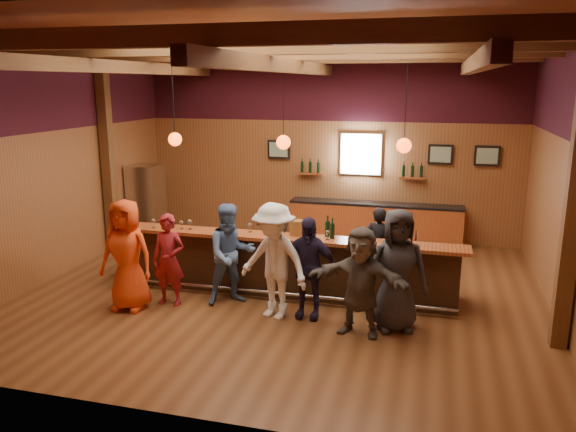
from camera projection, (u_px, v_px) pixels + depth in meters
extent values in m
plane|color=brown|center=(284.00, 293.00, 10.09)|extent=(9.00, 9.00, 0.00)
cube|color=brown|center=(328.00, 144.00, 13.33)|extent=(9.00, 0.04, 4.50)
cube|color=brown|center=(182.00, 225.00, 5.81)|extent=(9.00, 0.04, 4.50)
cube|color=brown|center=(56.00, 160.00, 10.69)|extent=(0.04, 8.00, 4.50)
cube|color=brown|center=(571.00, 180.00, 8.45)|extent=(0.04, 8.00, 4.50)
cube|color=brown|center=(283.00, 31.00, 9.05)|extent=(9.00, 8.00, 0.04)
cube|color=#370F18|center=(329.00, 84.00, 12.99)|extent=(9.00, 0.01, 1.70)
cube|color=#370F18|center=(50.00, 84.00, 10.36)|extent=(0.01, 8.00, 1.70)
cube|color=#553218|center=(107.00, 151.00, 12.07)|extent=(0.22, 0.22, 4.50)
cube|color=#553218|center=(575.00, 192.00, 7.55)|extent=(0.22, 0.22, 4.50)
cube|color=#553218|center=(213.00, 35.00, 6.30)|extent=(8.80, 0.20, 0.25)
cube|color=#553218|center=(265.00, 46.00, 8.18)|extent=(8.80, 0.20, 0.25)
cube|color=#553218|center=(298.00, 53.00, 10.06)|extent=(8.80, 0.20, 0.25)
cube|color=#553218|center=(320.00, 58.00, 11.94)|extent=(8.80, 0.20, 0.25)
cube|color=#553218|center=(120.00, 67.00, 9.93)|extent=(0.18, 7.80, 0.22)
cube|color=#553218|center=(283.00, 66.00, 9.18)|extent=(0.18, 7.80, 0.22)
cube|color=#553218|center=(476.00, 64.00, 8.43)|extent=(0.18, 7.80, 0.22)
cube|color=black|center=(284.00, 265.00, 9.97)|extent=(6.00, 0.60, 1.05)
cube|color=#923E1A|center=(281.00, 237.00, 9.67)|extent=(6.30, 0.50, 0.06)
cube|color=black|center=(289.00, 238.00, 10.24)|extent=(6.00, 0.48, 0.05)
cube|color=black|center=(289.00, 262.00, 10.35)|extent=(6.00, 0.48, 0.90)
cube|color=silver|center=(400.00, 248.00, 9.75)|extent=(0.45, 0.40, 0.14)
cube|color=silver|center=(430.00, 250.00, 9.62)|extent=(0.45, 0.40, 0.14)
cylinder|color=silver|center=(277.00, 293.00, 9.66)|extent=(6.00, 0.06, 0.06)
cube|color=#923E1A|center=(375.00, 224.00, 13.19)|extent=(4.00, 0.50, 0.90)
cube|color=black|center=(375.00, 204.00, 13.08)|extent=(4.00, 0.52, 0.05)
cube|color=silver|center=(361.00, 154.00, 13.13)|extent=(0.95, 0.08, 0.95)
cube|color=white|center=(361.00, 154.00, 13.08)|extent=(0.78, 0.01, 0.78)
cube|color=black|center=(279.00, 149.00, 13.61)|extent=(0.55, 0.04, 0.45)
cube|color=silver|center=(278.00, 150.00, 13.59)|extent=(0.45, 0.01, 0.35)
cube|color=black|center=(440.00, 154.00, 12.66)|extent=(0.55, 0.04, 0.45)
cube|color=silver|center=(440.00, 155.00, 12.64)|extent=(0.45, 0.01, 0.35)
cube|color=black|center=(487.00, 156.00, 12.41)|extent=(0.55, 0.04, 0.45)
cube|color=silver|center=(487.00, 156.00, 12.39)|extent=(0.45, 0.01, 0.35)
cube|color=#923E1A|center=(310.00, 174.00, 13.48)|extent=(0.60, 0.18, 0.04)
cylinder|color=black|center=(302.00, 167.00, 13.50)|extent=(0.07, 0.07, 0.26)
cylinder|color=black|center=(310.00, 167.00, 13.45)|extent=(0.07, 0.07, 0.26)
cylinder|color=black|center=(318.00, 168.00, 13.40)|extent=(0.07, 0.07, 0.26)
cube|color=#923E1A|center=(412.00, 178.00, 12.88)|extent=(0.60, 0.18, 0.04)
cylinder|color=black|center=(403.00, 171.00, 12.90)|extent=(0.07, 0.07, 0.26)
cylinder|color=black|center=(412.00, 171.00, 12.85)|extent=(0.07, 0.07, 0.26)
cylinder|color=black|center=(421.00, 172.00, 12.80)|extent=(0.07, 0.07, 0.26)
cylinder|color=black|center=(173.00, 104.00, 9.82)|extent=(0.01, 0.01, 1.25)
sphere|color=#FF440C|center=(175.00, 139.00, 9.97)|extent=(0.24, 0.24, 0.24)
cylinder|color=black|center=(283.00, 105.00, 9.32)|extent=(0.01, 0.01, 1.25)
sphere|color=#FF440C|center=(283.00, 142.00, 9.47)|extent=(0.24, 0.24, 0.24)
cylinder|color=black|center=(406.00, 106.00, 8.82)|extent=(0.01, 0.01, 1.25)
sphere|color=#FF440C|center=(404.00, 146.00, 8.97)|extent=(0.24, 0.24, 0.24)
cube|color=silver|center=(147.00, 202.00, 13.35)|extent=(0.70, 0.70, 1.80)
imported|color=#EF4416|center=(127.00, 255.00, 9.19)|extent=(0.91, 0.60, 1.86)
imported|color=maroon|center=(169.00, 260.00, 9.42)|extent=(0.58, 0.38, 1.57)
imported|color=#5375A7|center=(231.00, 254.00, 9.45)|extent=(1.06, 1.02, 1.73)
imported|color=white|center=(274.00, 261.00, 8.85)|extent=(1.37, 1.05, 1.88)
imported|color=#241C39|center=(308.00, 268.00, 8.88)|extent=(0.98, 0.42, 1.66)
imported|color=#575046|center=(360.00, 281.00, 8.27)|extent=(1.59, 0.71, 1.66)
imported|color=#2A2A2D|center=(397.00, 270.00, 8.41)|extent=(1.05, 0.84, 1.88)
imported|color=black|center=(378.00, 246.00, 10.42)|extent=(0.57, 0.41, 1.46)
cylinder|color=brown|center=(296.00, 228.00, 9.68)|extent=(0.24, 0.24, 0.26)
cylinder|color=black|center=(328.00, 229.00, 9.59)|extent=(0.08, 0.08, 0.27)
cylinder|color=black|center=(328.00, 218.00, 9.55)|extent=(0.03, 0.03, 0.09)
cylinder|color=black|center=(332.00, 231.00, 9.47)|extent=(0.08, 0.08, 0.26)
cylinder|color=black|center=(333.00, 221.00, 9.42)|extent=(0.03, 0.03, 0.09)
cylinder|color=silver|center=(154.00, 228.00, 10.20)|extent=(0.07, 0.07, 0.01)
cylinder|color=silver|center=(154.00, 225.00, 10.19)|extent=(0.01, 0.01, 0.09)
sphere|color=silver|center=(153.00, 221.00, 10.17)|extent=(0.07, 0.07, 0.07)
cylinder|color=silver|center=(182.00, 229.00, 10.11)|extent=(0.06, 0.06, 0.01)
cylinder|color=silver|center=(182.00, 226.00, 10.10)|extent=(0.01, 0.01, 0.09)
sphere|color=silver|center=(181.00, 222.00, 10.08)|extent=(0.07, 0.07, 0.07)
cylinder|color=silver|center=(190.00, 229.00, 10.10)|extent=(0.07, 0.07, 0.01)
cylinder|color=silver|center=(190.00, 226.00, 10.09)|extent=(0.01, 0.01, 0.10)
sphere|color=silver|center=(190.00, 222.00, 10.07)|extent=(0.08, 0.08, 0.08)
cylinder|color=silver|center=(232.00, 233.00, 9.80)|extent=(0.07, 0.07, 0.01)
cylinder|color=silver|center=(232.00, 230.00, 9.79)|extent=(0.01, 0.01, 0.11)
sphere|color=silver|center=(232.00, 225.00, 9.77)|extent=(0.08, 0.08, 0.08)
cylinder|color=silver|center=(250.00, 232.00, 9.91)|extent=(0.06, 0.06, 0.01)
cylinder|color=silver|center=(250.00, 229.00, 9.90)|extent=(0.01, 0.01, 0.09)
sphere|color=silver|center=(250.00, 225.00, 9.88)|extent=(0.07, 0.07, 0.07)
cylinder|color=silver|center=(327.00, 239.00, 9.44)|extent=(0.06, 0.06, 0.01)
cylinder|color=silver|center=(328.00, 236.00, 9.43)|extent=(0.01, 0.01, 0.09)
sphere|color=silver|center=(328.00, 232.00, 9.41)|extent=(0.07, 0.07, 0.07)
cylinder|color=silver|center=(360.00, 240.00, 9.39)|extent=(0.08, 0.08, 0.01)
cylinder|color=silver|center=(360.00, 237.00, 9.38)|extent=(0.01, 0.01, 0.11)
sphere|color=silver|center=(360.00, 232.00, 9.36)|extent=(0.09, 0.09, 0.09)
cylinder|color=silver|center=(395.00, 244.00, 9.16)|extent=(0.07, 0.07, 0.01)
cylinder|color=silver|center=(395.00, 241.00, 9.14)|extent=(0.01, 0.01, 0.10)
sphere|color=silver|center=(395.00, 236.00, 9.12)|extent=(0.08, 0.08, 0.08)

